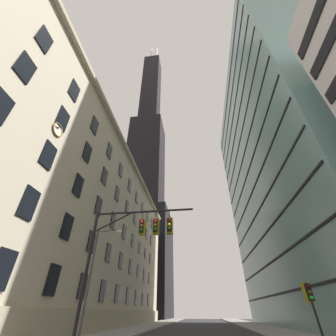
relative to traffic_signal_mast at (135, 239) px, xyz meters
name	(u,v)px	position (x,y,z in m)	size (l,w,h in m)	color
station_building	(79,230)	(-15.40, 18.84, 7.27)	(16.60, 58.85, 26.38)	#BCAF93
dark_skyscraper	(144,183)	(-18.20, 68.27, 44.96)	(23.11, 23.11, 172.44)	black
glass_office_midrise	(295,166)	(24.04, 23.34, 19.70)	(19.04, 44.31, 51.19)	gray
traffic_signal_mast	(135,239)	(0.00, 0.00, 0.00)	(7.01, 0.63, 7.83)	black
traffic_light_near_right	(309,296)	(10.31, 1.84, -3.17)	(0.40, 0.63, 3.26)	black
street_lamppost	(95,269)	(-4.57, 4.56, -0.99)	(2.36, 0.32, 8.04)	#47474C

